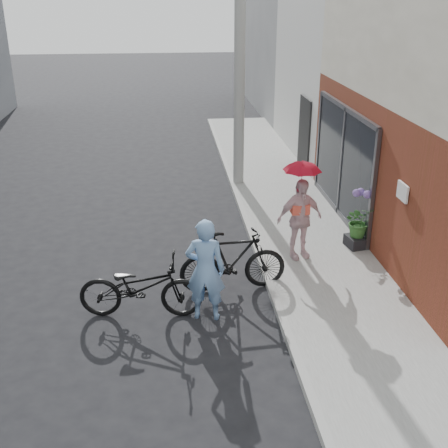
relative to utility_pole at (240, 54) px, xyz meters
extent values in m
plane|color=black|center=(-1.10, -6.00, -3.50)|extent=(80.00, 80.00, 0.00)
cube|color=gray|center=(1.00, -4.00, -3.44)|extent=(2.20, 24.00, 0.12)
cube|color=#9E9E99|center=(-0.16, -4.00, -3.44)|extent=(0.12, 24.00, 0.12)
cube|color=black|center=(2.06, -2.50, -2.14)|extent=(0.06, 3.80, 2.40)
cube|color=white|center=(2.06, -5.80, -1.68)|extent=(0.04, 0.40, 0.30)
cube|color=silver|center=(6.10, 3.00, 0.00)|extent=(8.00, 6.00, 7.00)
cube|color=gray|center=(6.10, 10.00, 0.00)|extent=(8.00, 8.00, 7.00)
cylinder|color=#9E9E99|center=(0.00, 0.00, 0.00)|extent=(0.28, 0.28, 7.00)
imported|color=#729BCC|center=(-1.38, -6.50, -2.62)|extent=(0.70, 0.52, 1.75)
imported|color=black|center=(-2.43, -6.33, -2.97)|extent=(2.08, 0.91, 1.06)
imported|color=black|center=(-0.83, -5.63, -2.93)|extent=(1.94, 0.67, 1.15)
imported|color=beige|center=(0.58, -4.68, -2.58)|extent=(1.01, 0.62, 1.61)
imported|color=red|center=(0.58, -4.68, -1.47)|extent=(0.70, 0.70, 0.61)
cube|color=black|center=(1.90, -4.35, -3.27)|extent=(0.50, 0.50, 0.23)
imported|color=#306428|center=(1.90, -4.35, -2.82)|extent=(0.59, 0.51, 0.66)
camera|label=1|loc=(-1.91, -14.44, 1.54)|focal=45.00mm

